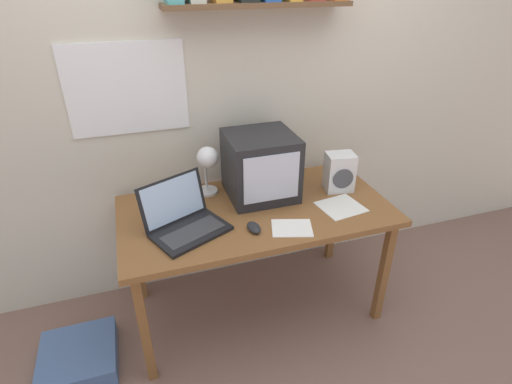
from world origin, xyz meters
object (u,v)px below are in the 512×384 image
crt_monitor (260,166)px  laptop (183,218)px  loose_paper_near_monitor (341,207)px  desk_lamp (207,162)px  printed_handout (292,228)px  floor_cushion (79,357)px  corner_desk (256,218)px  computer_mouse (254,227)px  juice_glass (155,205)px  space_heater (339,172)px

crt_monitor → laptop: crt_monitor is taller
laptop → loose_paper_near_monitor: (0.85, -0.06, -0.06)m
crt_monitor → loose_paper_near_monitor: size_ratio=1.47×
desk_lamp → printed_handout: desk_lamp is taller
floor_cushion → corner_desk: bearing=6.4°
loose_paper_near_monitor → floor_cushion: loose_paper_near_monitor is taller
laptop → computer_mouse: size_ratio=4.02×
corner_desk → juice_glass: juice_glass is taller
desk_lamp → floor_cushion: (-0.82, -0.31, -0.89)m
desk_lamp → floor_cushion: 1.24m
desk_lamp → corner_desk: bearing=-45.5°
juice_glass → floor_cushion: size_ratio=0.32×
computer_mouse → loose_paper_near_monitor: size_ratio=0.44×
desk_lamp → printed_handout: (0.32, -0.44, -0.22)m
crt_monitor → floor_cushion: bearing=-166.9°
corner_desk → desk_lamp: bearing=137.4°
desk_lamp → juice_glass: desk_lamp is taller
desk_lamp → juice_glass: bearing=-167.0°
laptop → crt_monitor: bearing=-0.5°
printed_handout → desk_lamp: bearing=126.6°
laptop → juice_glass: size_ratio=3.65×
corner_desk → floor_cushion: size_ratio=3.77×
desk_lamp → space_heater: (0.74, -0.14, -0.11)m
space_heater → printed_handout: space_heater is taller
computer_mouse → crt_monitor: bearing=66.4°
laptop → floor_cushion: bearing=159.6°
laptop → space_heater: size_ratio=1.99×
crt_monitor → desk_lamp: crt_monitor is taller
corner_desk → crt_monitor: bearing=63.0°
corner_desk → computer_mouse: 0.22m
corner_desk → printed_handout: printed_handout is taller
crt_monitor → desk_lamp: size_ratio=1.19×
laptop → computer_mouse: laptop is taller
desk_lamp → computer_mouse: 0.46m
juice_glass → floor_cushion: bearing=-156.2°
corner_desk → juice_glass: (-0.52, 0.11, 0.12)m
computer_mouse → laptop: bearing=159.1°
computer_mouse → loose_paper_near_monitor: (0.52, 0.06, -0.01)m
crt_monitor → desk_lamp: 0.29m
laptop → juice_glass: bearing=99.0°
laptop → computer_mouse: (0.33, -0.13, -0.05)m
crt_monitor → corner_desk: bearing=-117.0°
laptop → printed_handout: (0.51, -0.17, -0.06)m
printed_handout → crt_monitor: bearing=95.8°
space_heater → juice_glass: bearing=-174.1°
floor_cushion → computer_mouse: bearing=-4.8°
laptop → printed_handout: 0.54m
floor_cushion → juice_glass: bearing=23.8°
laptop → printed_handout: size_ratio=1.87×
laptop → space_heater: laptop is taller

